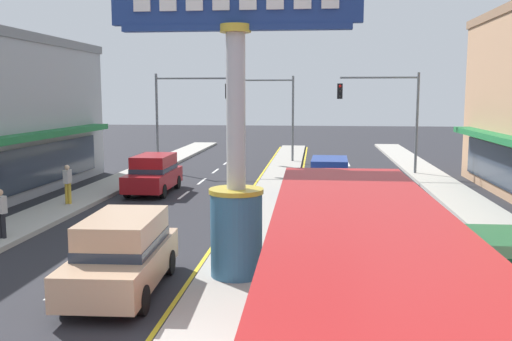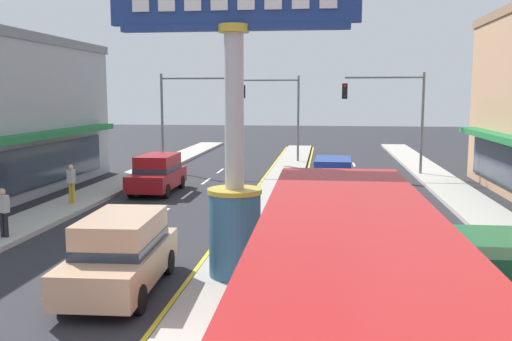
{
  "view_description": "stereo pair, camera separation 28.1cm",
  "coord_description": "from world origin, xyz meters",
  "px_view_note": "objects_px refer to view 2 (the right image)",
  "views": [
    {
      "loc": [
        2.04,
        -8.66,
        4.91
      ],
      "look_at": [
        0.24,
        8.28,
        2.6
      ],
      "focal_mm": 39.52,
      "sensor_mm": 36.0,
      "label": 1
    },
    {
      "loc": [
        2.32,
        -8.63,
        4.91
      ],
      "look_at": [
        0.24,
        8.28,
        2.6
      ],
      "focal_mm": 39.52,
      "sensor_mm": 36.0,
      "label": 2
    }
  ],
  "objects_px": {
    "suv_far_right_lane": "(499,282)",
    "suv_near_left_lane": "(121,252)",
    "suv_far_left_oncoming": "(333,177)",
    "traffic_light_left_side": "(189,105)",
    "pedestrian_near_kerb": "(3,210)",
    "traffic_light_median_far": "(277,104)",
    "district_sign": "(234,135)",
    "bus_mid_left_lane": "(352,330)",
    "sedan_kerb_right": "(336,229)",
    "pedestrian_far_side": "(71,181)",
    "traffic_light_right_side": "(393,105)",
    "suv_near_right_lane": "(157,173)"
  },
  "relations": [
    {
      "from": "suv_far_right_lane",
      "to": "suv_near_left_lane",
      "type": "xyz_separation_m",
      "value": [
        -8.73,
        1.17,
        0.0
      ]
    },
    {
      "from": "bus_mid_left_lane",
      "to": "suv_far_left_oncoming",
      "type": "height_order",
      "value": "bus_mid_left_lane"
    },
    {
      "from": "suv_near_left_lane",
      "to": "suv_far_right_lane",
      "type": "bearing_deg",
      "value": -7.63
    },
    {
      "from": "suv_far_right_lane",
      "to": "pedestrian_far_side",
      "type": "height_order",
      "value": "suv_far_right_lane"
    },
    {
      "from": "suv_near_left_lane",
      "to": "pedestrian_far_side",
      "type": "bearing_deg",
      "value": 120.89
    },
    {
      "from": "traffic_light_median_far",
      "to": "suv_far_left_oncoming",
      "type": "xyz_separation_m",
      "value": [
        3.82,
        -13.55,
        -3.21
      ]
    },
    {
      "from": "suv_far_right_lane",
      "to": "suv_near_left_lane",
      "type": "height_order",
      "value": "same"
    },
    {
      "from": "suv_near_left_lane",
      "to": "traffic_light_right_side",
      "type": "bearing_deg",
      "value": 67.11
    },
    {
      "from": "suv_near_right_lane",
      "to": "suv_far_right_lane",
      "type": "xyz_separation_m",
      "value": [
        12.03,
        -15.16,
        0.0
      ]
    },
    {
      "from": "traffic_light_left_side",
      "to": "pedestrian_near_kerb",
      "type": "distance_m",
      "value": 18.31
    },
    {
      "from": "pedestrian_near_kerb",
      "to": "traffic_light_right_side",
      "type": "bearing_deg",
      "value": 50.08
    },
    {
      "from": "suv_far_right_lane",
      "to": "pedestrian_near_kerb",
      "type": "xyz_separation_m",
      "value": [
        -14.26,
        5.15,
        0.13
      ]
    },
    {
      "from": "suv_near_left_lane",
      "to": "bus_mid_left_lane",
      "type": "relative_size",
      "value": 0.42
    },
    {
      "from": "traffic_light_left_side",
      "to": "district_sign",
      "type": "bearing_deg",
      "value": -73.15
    },
    {
      "from": "traffic_light_left_side",
      "to": "traffic_light_right_side",
      "type": "bearing_deg",
      "value": -2.49
    },
    {
      "from": "suv_far_left_oncoming",
      "to": "traffic_light_right_side",
      "type": "bearing_deg",
      "value": 65.23
    },
    {
      "from": "sedan_kerb_right",
      "to": "pedestrian_far_side",
      "type": "relative_size",
      "value": 2.53
    },
    {
      "from": "pedestrian_near_kerb",
      "to": "suv_near_left_lane",
      "type": "bearing_deg",
      "value": -35.71
    },
    {
      "from": "suv_far_left_oncoming",
      "to": "traffic_light_left_side",
      "type": "bearing_deg",
      "value": 137.28
    },
    {
      "from": "suv_far_right_lane",
      "to": "suv_near_left_lane",
      "type": "bearing_deg",
      "value": 172.37
    },
    {
      "from": "suv_near_right_lane",
      "to": "suv_far_left_oncoming",
      "type": "distance_m",
      "value": 8.74
    },
    {
      "from": "sedan_kerb_right",
      "to": "pedestrian_far_side",
      "type": "xyz_separation_m",
      "value": [
        -11.35,
        5.95,
        0.36
      ]
    },
    {
      "from": "traffic_light_median_far",
      "to": "suv_far_left_oncoming",
      "type": "distance_m",
      "value": 14.44
    },
    {
      "from": "bus_mid_left_lane",
      "to": "pedestrian_near_kerb",
      "type": "relative_size",
      "value": 6.82
    },
    {
      "from": "pedestrian_far_side",
      "to": "suv_far_right_lane",
      "type": "bearing_deg",
      "value": -37.05
    },
    {
      "from": "suv_far_right_lane",
      "to": "pedestrian_near_kerb",
      "type": "distance_m",
      "value": 15.16
    },
    {
      "from": "traffic_light_left_side",
      "to": "suv_near_right_lane",
      "type": "relative_size",
      "value": 1.35
    },
    {
      "from": "traffic_light_right_side",
      "to": "suv_near_right_lane",
      "type": "xyz_separation_m",
      "value": [
        -12.31,
        -7.37,
        -3.26
      ]
    },
    {
      "from": "suv_near_right_lane",
      "to": "district_sign",
      "type": "bearing_deg",
      "value": -64.97
    },
    {
      "from": "traffic_light_right_side",
      "to": "suv_far_right_lane",
      "type": "xyz_separation_m",
      "value": [
        -0.28,
        -22.53,
        -3.26
      ]
    },
    {
      "from": "traffic_light_right_side",
      "to": "traffic_light_median_far",
      "type": "bearing_deg",
      "value": 142.06
    },
    {
      "from": "district_sign",
      "to": "pedestrian_near_kerb",
      "type": "relative_size",
      "value": 4.93
    },
    {
      "from": "district_sign",
      "to": "pedestrian_near_kerb",
      "type": "height_order",
      "value": "district_sign"
    },
    {
      "from": "suv_far_left_oncoming",
      "to": "sedan_kerb_right",
      "type": "relative_size",
      "value": 1.08
    },
    {
      "from": "sedan_kerb_right",
      "to": "pedestrian_far_side",
      "type": "height_order",
      "value": "pedestrian_far_side"
    },
    {
      "from": "traffic_light_median_far",
      "to": "pedestrian_near_kerb",
      "type": "height_order",
      "value": "traffic_light_median_far"
    },
    {
      "from": "district_sign",
      "to": "traffic_light_median_far",
      "type": "distance_m",
      "value": 26.05
    },
    {
      "from": "traffic_light_right_side",
      "to": "suv_far_right_lane",
      "type": "relative_size",
      "value": 1.34
    },
    {
      "from": "traffic_light_left_side",
      "to": "suv_near_left_lane",
      "type": "distance_m",
      "value": 22.44
    },
    {
      "from": "traffic_light_left_side",
      "to": "bus_mid_left_lane",
      "type": "bearing_deg",
      "value": -72.16
    },
    {
      "from": "suv_near_right_lane",
      "to": "bus_mid_left_lane",
      "type": "xyz_separation_m",
      "value": [
        8.73,
        -20.09,
        0.88
      ]
    },
    {
      "from": "suv_near_right_lane",
      "to": "pedestrian_near_kerb",
      "type": "height_order",
      "value": "suv_near_right_lane"
    },
    {
      "from": "pedestrian_far_side",
      "to": "bus_mid_left_lane",
      "type": "bearing_deg",
      "value": -54.63
    },
    {
      "from": "suv_near_left_lane",
      "to": "suv_far_left_oncoming",
      "type": "distance_m",
      "value": 14.63
    },
    {
      "from": "bus_mid_left_lane",
      "to": "sedan_kerb_right",
      "type": "relative_size",
      "value": 2.61
    },
    {
      "from": "district_sign",
      "to": "pedestrian_far_side",
      "type": "distance_m",
      "value": 12.61
    },
    {
      "from": "traffic_light_right_side",
      "to": "bus_mid_left_lane",
      "type": "height_order",
      "value": "traffic_light_right_side"
    },
    {
      "from": "traffic_light_left_side",
      "to": "sedan_kerb_right",
      "type": "height_order",
      "value": "traffic_light_left_side"
    },
    {
      "from": "district_sign",
      "to": "traffic_light_left_side",
      "type": "bearing_deg",
      "value": 106.85
    },
    {
      "from": "suv_far_left_oncoming",
      "to": "pedestrian_far_side",
      "type": "bearing_deg",
      "value": -161.96
    }
  ]
}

